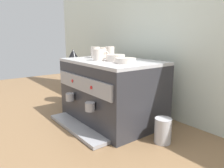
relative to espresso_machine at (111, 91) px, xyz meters
The scene contains 11 objects.
ground_plane 0.21m from the espresso_machine, 90.00° to the left, with size 4.00×4.00×0.00m, color brown.
tiled_backsplash_wall 0.48m from the espresso_machine, 90.00° to the left, with size 2.80×0.03×1.06m, color silver.
espresso_machine is the anchor object (origin of this frame).
ceramic_cup_0 0.26m from the espresso_machine, 112.30° to the right, with size 0.07×0.11×0.07m.
ceramic_cup_1 0.34m from the espresso_machine, 158.74° to the left, with size 0.08×0.11×0.07m.
ceramic_cup_2 0.32m from the espresso_machine, behind, with size 0.11×0.07×0.08m.
ceramic_cup_3 0.28m from the espresso_machine, 148.85° to the left, with size 0.06×0.11×0.08m.
ceramic_bowl_0 0.23m from the espresso_machine, ahead, with size 0.12×0.12×0.04m.
ceramic_bowl_1 0.29m from the espresso_machine, 10.91° to the right, with size 0.12×0.12×0.03m.
coffee_grinder 0.51m from the espresso_machine, behind, with size 0.15×0.15×0.46m.
milk_pitcher 0.45m from the espresso_machine, ahead, with size 0.09×0.09×0.14m, color #B7B7BC.
Camera 1 is at (1.11, -0.85, 0.57)m, focal length 34.12 mm.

